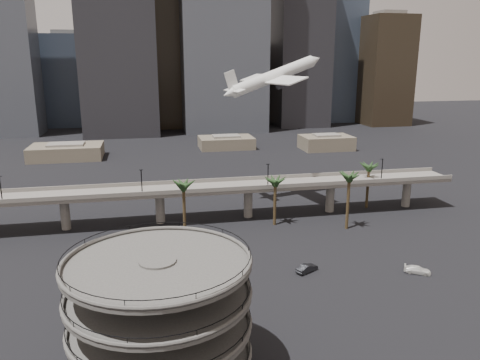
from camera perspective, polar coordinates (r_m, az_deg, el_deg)
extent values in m
plane|color=black|center=(68.88, 2.06, -19.88)|extent=(700.00, 700.00, 0.00)
cylinder|color=#464441|center=(59.78, -9.67, -16.84)|extent=(4.40, 4.40, 16.50)
cylinder|color=#464441|center=(62.07, -9.49, -20.18)|extent=(22.00, 22.00, 0.45)
torus|color=#464441|center=(61.81, -9.51, -19.82)|extent=(22.20, 22.20, 0.50)
torus|color=black|center=(61.36, -9.55, -19.20)|extent=(21.80, 21.80, 0.10)
cylinder|color=#464441|center=(59.90, -9.66, -17.03)|extent=(22.00, 22.00, 0.45)
torus|color=#464441|center=(59.65, -9.68, -16.64)|extent=(22.20, 22.20, 0.50)
torus|color=black|center=(59.25, -9.71, -15.97)|extent=(21.80, 21.80, 0.10)
cylinder|color=#464441|center=(57.92, -9.83, -13.65)|extent=(22.00, 22.00, 0.45)
torus|color=#464441|center=(57.70, -9.85, -13.23)|extent=(22.20, 22.20, 0.50)
torus|color=black|center=(57.34, -9.89, -12.52)|extent=(21.80, 21.80, 0.10)
cylinder|color=#464441|center=(56.16, -10.01, -10.04)|extent=(22.00, 22.00, 0.45)
torus|color=#464441|center=(55.96, -10.03, -9.60)|extent=(22.20, 22.20, 0.50)
torus|color=black|center=(55.65, -10.07, -8.85)|extent=(21.80, 21.80, 0.10)
cube|color=slate|center=(115.24, -4.34, -1.08)|extent=(130.00, 9.00, 0.90)
cube|color=slate|center=(110.69, -4.05, -1.25)|extent=(130.00, 0.30, 1.00)
cube|color=slate|center=(119.32, -4.63, -0.09)|extent=(130.00, 0.30, 1.00)
cylinder|color=slate|center=(117.23, -20.54, -3.86)|extent=(2.20, 2.20, 8.00)
cylinder|color=slate|center=(115.66, -9.72, -3.37)|extent=(2.20, 2.20, 8.00)
cylinder|color=slate|center=(118.23, 1.00, -2.76)|extent=(2.20, 2.20, 8.00)
cylinder|color=slate|center=(124.69, 10.92, -2.10)|extent=(2.20, 2.20, 8.00)
cylinder|color=slate|center=(134.48, 19.63, -1.48)|extent=(2.20, 2.20, 8.00)
cylinder|color=black|center=(114.04, -27.13, -1.02)|extent=(0.24, 0.24, 6.00)
cylinder|color=black|center=(109.66, -11.90, -0.27)|extent=(0.24, 0.24, 6.00)
cylinder|color=black|center=(113.34, 3.43, 0.50)|extent=(0.24, 0.24, 6.00)
cylinder|color=black|center=(124.36, 16.91, 1.15)|extent=(0.24, 0.24, 6.00)
cylinder|color=#43331C|center=(104.74, -6.81, -3.85)|extent=(0.70, 0.70, 12.15)
ellipsoid|color=#1D3618|center=(102.90, -6.92, -0.43)|extent=(4.40, 4.40, 2.00)
cylinder|color=#43331C|center=(112.46, 4.27, -2.86)|extent=(0.70, 0.70, 10.80)
ellipsoid|color=#1D3618|center=(110.87, 4.32, 0.00)|extent=(4.40, 4.40, 2.00)
cylinder|color=#43331C|center=(112.21, 13.01, -2.76)|extent=(0.70, 0.70, 12.60)
ellipsoid|color=#1D3618|center=(110.45, 13.21, 0.56)|extent=(4.40, 4.40, 2.00)
cylinder|color=#43331C|center=(129.59, 15.30, -0.89)|extent=(0.70, 0.70, 11.25)
ellipsoid|color=#1D3618|center=(128.17, 15.48, 1.71)|extent=(4.40, 4.40, 2.00)
cube|color=brown|center=(200.95, -20.38, 3.24)|extent=(28.00, 18.00, 5.50)
cube|color=slate|center=(200.40, -20.46, 4.12)|extent=(14.00, 9.00, 0.80)
cube|color=brown|center=(211.41, -1.70, 4.60)|extent=(24.00, 16.00, 5.00)
cube|color=slate|center=(210.93, -1.70, 5.37)|extent=(12.00, 8.00, 0.80)
cube|color=brown|center=(211.64, 10.46, 4.51)|extent=(22.00, 15.00, 6.00)
cube|color=slate|center=(211.09, 10.50, 5.42)|extent=(11.00, 7.50, 0.80)
cube|color=#454952|center=(273.36, -26.45, 13.89)|extent=(26.00, 24.00, 85.78)
cube|color=#323D4E|center=(303.26, -19.80, 11.32)|extent=(30.00, 30.00, 52.79)
cube|color=slate|center=(303.37, -20.27, 16.52)|extent=(16.50, 16.50, 2.40)
cube|color=black|center=(256.33, -14.89, 18.89)|extent=(38.00, 30.00, 120.97)
cube|color=black|center=(280.99, -8.10, 16.54)|extent=(28.00, 26.00, 98.97)
cube|color=#454952|center=(265.19, -2.18, 20.37)|extent=(45.00, 32.00, 131.96)
cube|color=gray|center=(303.46, 1.55, 11.53)|extent=(24.00, 24.00, 46.19)
cube|color=slate|center=(303.17, 1.58, 16.12)|extent=(13.20, 13.20, 2.40)
cube|color=black|center=(285.61, 7.49, 17.08)|extent=(30.00, 28.00, 104.47)
cube|color=#323D4E|center=(313.50, 11.00, 14.19)|extent=(34.00, 30.00, 76.98)
cube|color=black|center=(301.67, 17.29, 12.55)|extent=(26.00, 26.00, 63.78)
cube|color=slate|center=(302.72, 17.78, 18.81)|extent=(14.30, 14.30, 2.40)
cube|color=gray|center=(317.27, -5.95, 11.19)|extent=(22.00, 22.00, 41.79)
cube|color=slate|center=(316.78, -6.05, 15.18)|extent=(12.10, 12.10, 2.40)
cylinder|color=white|center=(128.74, 4.12, 12.52)|extent=(25.05, 9.47, 10.77)
cone|color=white|center=(135.86, 9.17, 14.27)|extent=(4.69, 4.15, 4.05)
cone|color=white|center=(122.80, -1.39, 10.47)|extent=(4.49, 3.77, 3.71)
cube|color=white|center=(128.42, 3.84, 12.16)|extent=(12.34, 27.62, 2.08)
cube|color=white|center=(123.42, -0.70, 10.90)|extent=(4.34, 9.27, 0.87)
cube|color=white|center=(122.97, -1.03, 12.01)|extent=(4.20, 1.38, 5.60)
cylinder|color=#25252A|center=(133.18, 3.05, 11.80)|extent=(4.48, 2.80, 2.87)
cylinder|color=#25252A|center=(124.62, 5.32, 11.57)|extent=(4.48, 2.80, 2.87)
imported|color=#CB4B1D|center=(81.60, -2.84, -13.32)|extent=(5.23, 3.94, 1.66)
imported|color=black|center=(90.38, 8.16, -10.60)|extent=(4.89, 3.68, 1.54)
imported|color=silver|center=(95.04, 20.82, -10.20)|extent=(5.10, 4.12, 1.39)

